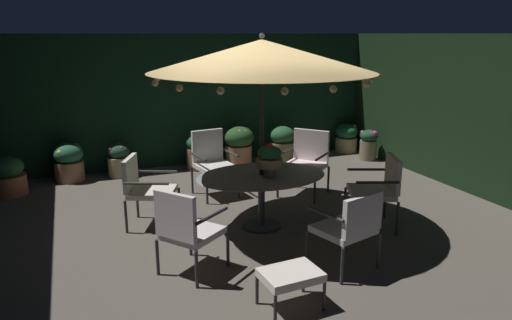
# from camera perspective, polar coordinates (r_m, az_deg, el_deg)

# --- Properties ---
(ground_plane) EXTENTS (7.92, 7.19, 0.02)m
(ground_plane) POSITION_cam_1_polar(r_m,az_deg,el_deg) (6.65, -0.11, -7.42)
(ground_plane) COLOR #575046
(hedge_backdrop_rear) EXTENTS (7.92, 0.30, 2.51)m
(hedge_backdrop_rear) POSITION_cam_1_polar(r_m,az_deg,el_deg) (9.53, -7.74, 7.14)
(hedge_backdrop_rear) COLOR black
(hedge_backdrop_rear) RESTS_ON ground_plane
(hedge_backdrop_right) EXTENTS (0.30, 7.19, 2.51)m
(hedge_backdrop_right) POSITION_cam_1_polar(r_m,az_deg,el_deg) (8.43, 24.88, 4.91)
(hedge_backdrop_right) COLOR black
(hedge_backdrop_right) RESTS_ON ground_plane
(patio_dining_table) EXTENTS (1.73, 1.29, 0.73)m
(patio_dining_table) POSITION_cam_1_polar(r_m,az_deg,el_deg) (6.28, 0.66, -2.71)
(patio_dining_table) COLOR #2E3132
(patio_dining_table) RESTS_ON ground_plane
(patio_umbrella) EXTENTS (2.83, 2.83, 2.52)m
(patio_umbrella) POSITION_cam_1_polar(r_m,az_deg,el_deg) (5.99, 0.71, 12.28)
(patio_umbrella) COLOR #29302B
(patio_umbrella) RESTS_ON ground_plane
(centerpiece_planter) EXTENTS (0.34, 0.34, 0.43)m
(centerpiece_planter) POSITION_cam_1_polar(r_m,az_deg,el_deg) (6.11, 1.61, 0.27)
(centerpiece_planter) COLOR tan
(centerpiece_planter) RESTS_ON patio_dining_table
(patio_chair_north) EXTENTS (0.89, 0.90, 1.02)m
(patio_chair_north) POSITION_cam_1_polar(r_m,az_deg,el_deg) (7.65, 6.05, 0.18)
(patio_chair_north) COLOR #2A2B2F
(patio_chair_north) RESTS_ON ground_plane
(patio_chair_northeast) EXTENTS (0.66, 0.69, 1.02)m
(patio_chair_northeast) POSITION_cam_1_polar(r_m,az_deg,el_deg) (7.62, -5.26, 0.15)
(patio_chair_northeast) COLOR #292F2D
(patio_chair_northeast) RESTS_ON ground_plane
(patio_chair_east) EXTENTS (0.79, 0.77, 0.94)m
(patio_chair_east) POSITION_cam_1_polar(r_m,az_deg,el_deg) (6.51, -13.10, -3.01)
(patio_chair_east) COLOR #2D2F2B
(patio_chair_east) RESTS_ON ground_plane
(patio_chair_southeast) EXTENTS (0.80, 0.79, 0.97)m
(patio_chair_southeast) POSITION_cam_1_polar(r_m,az_deg,el_deg) (5.11, -8.33, -7.90)
(patio_chair_southeast) COLOR #312933
(patio_chair_southeast) RESTS_ON ground_plane
(patio_chair_south) EXTENTS (0.74, 0.71, 0.90)m
(patio_chair_south) POSITION_cam_1_polar(r_m,az_deg,el_deg) (5.26, 11.16, -7.55)
(patio_chair_south) COLOR #2E3134
(patio_chair_south) RESTS_ON ground_plane
(patio_chair_southwest) EXTENTS (0.78, 0.79, 0.96)m
(patio_chair_southwest) POSITION_cam_1_polar(r_m,az_deg,el_deg) (6.49, 14.44, -3.00)
(patio_chair_southwest) COLOR #2E2B2D
(patio_chair_southwest) RESTS_ON ground_plane
(ottoman_footrest) EXTENTS (0.57, 0.44, 0.37)m
(ottoman_footrest) POSITION_cam_1_polar(r_m,az_deg,el_deg) (4.59, 4.13, -13.64)
(ottoman_footrest) COLOR #2B282F
(ottoman_footrest) RESTS_ON ground_plane
(potted_plant_left_near) EXTENTS (0.52, 0.52, 0.67)m
(potted_plant_left_near) POSITION_cam_1_polar(r_m,az_deg,el_deg) (8.97, -21.41, -0.16)
(potted_plant_left_near) COLOR #9F6F51
(potted_plant_left_near) RESTS_ON ground_plane
(potted_plant_back_left) EXTENTS (0.52, 0.52, 0.70)m
(potted_plant_back_left) POSITION_cam_1_polar(r_m,az_deg,el_deg) (9.71, 3.10, 2.03)
(potted_plant_back_left) COLOR olive
(potted_plant_back_left) RESTS_ON ground_plane
(potted_plant_back_center) EXTENTS (0.41, 0.41, 0.60)m
(potted_plant_back_center) POSITION_cam_1_polar(r_m,az_deg,el_deg) (8.98, -15.97, -0.03)
(potted_plant_back_center) COLOR tan
(potted_plant_back_center) RESTS_ON ground_plane
(potted_plant_front_corner) EXTENTS (0.39, 0.39, 0.65)m
(potted_plant_front_corner) POSITION_cam_1_polar(r_m,az_deg,el_deg) (9.13, -7.08, 0.94)
(potted_plant_front_corner) COLOR #8C6347
(potted_plant_front_corner) RESTS_ON ground_plane
(potted_plant_right_near) EXTENTS (0.52, 0.52, 0.62)m
(potted_plant_right_near) POSITION_cam_1_polar(r_m,az_deg,el_deg) (8.57, -27.37, -1.78)
(potted_plant_right_near) COLOR #AB6243
(potted_plant_right_near) RESTS_ON ground_plane
(potted_plant_left_far) EXTENTS (0.60, 0.60, 0.76)m
(potted_plant_left_far) POSITION_cam_1_polar(r_m,az_deg,el_deg) (9.39, -2.09, 1.90)
(potted_plant_left_far) COLOR #AA6F50
(potted_plant_left_far) RESTS_ON ground_plane
(potted_plant_back_right) EXTENTS (0.36, 0.36, 0.62)m
(potted_plant_back_right) POSITION_cam_1_polar(r_m,az_deg,el_deg) (10.02, 13.25, 1.88)
(potted_plant_back_right) COLOR #7E6C51
(potted_plant_back_right) RESTS_ON ground_plane
(potted_plant_right_far) EXTENTS (0.49, 0.49, 0.62)m
(potted_plant_right_far) POSITION_cam_1_polar(r_m,az_deg,el_deg) (10.63, 10.71, 2.68)
(potted_plant_right_far) COLOR tan
(potted_plant_right_far) RESTS_ON ground_plane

